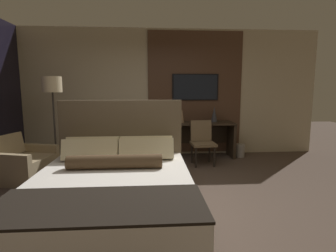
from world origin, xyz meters
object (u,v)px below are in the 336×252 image
object	(u,v)px
vase_short	(182,116)
bed	(113,190)
vase_tall	(214,114)
waste_bin	(240,150)
floor_lamp	(52,92)
desk_chair	(202,139)
armchair_by_window	(23,165)
desk	(196,134)
tv	(195,87)

from	to	relation	value
vase_short	bed	bearing A→B (deg)	-113.00
vase_tall	waste_bin	bearing A→B (deg)	-10.97
floor_lamp	vase_tall	xyz separation A→B (m)	(3.16, 0.75, -0.50)
desk_chair	waste_bin	xyz separation A→B (m)	(0.94, 0.47, -0.37)
bed	armchair_by_window	xyz separation A→B (m)	(-1.68, 1.44, -0.09)
bed	floor_lamp	xyz separation A→B (m)	(-1.32, 1.98, 1.10)
desk	floor_lamp	xyz separation A→B (m)	(-2.77, -0.72, 0.92)
tv	desk_chair	distance (m)	1.29
desk	vase_short	xyz separation A→B (m)	(-0.33, -0.08, 0.40)
tv	desk_chair	xyz separation A→B (m)	(0.01, -0.79, -1.02)
tv	desk_chair	size ratio (longest dim) A/B	1.19
desk_chair	armchair_by_window	world-z (taller)	desk_chair
armchair_by_window	vase_tall	xyz separation A→B (m)	(3.52, 1.29, 0.69)
tv	floor_lamp	distance (m)	2.93
bed	tv	xyz separation A→B (m)	(1.45, 2.94, 1.19)
desk	desk_chair	world-z (taller)	desk_chair
vase_short	desk	bearing A→B (deg)	13.29
desk	waste_bin	world-z (taller)	desk
desk_chair	bed	bearing A→B (deg)	-127.37
vase_tall	vase_short	size ratio (longest dim) A/B	1.16
bed	desk_chair	size ratio (longest dim) A/B	2.54
bed	vase_tall	size ratio (longest dim) A/B	6.48
armchair_by_window	vase_short	bearing A→B (deg)	-52.49
desk_chair	floor_lamp	size ratio (longest dim) A/B	0.51
floor_lamp	desk	bearing A→B (deg)	14.59
bed	floor_lamp	distance (m)	2.62
desk_chair	waste_bin	size ratio (longest dim) A/B	3.10
tv	vase_tall	distance (m)	0.74
floor_lamp	vase_short	world-z (taller)	floor_lamp
tv	waste_bin	distance (m)	1.72
bed	armchair_by_window	distance (m)	2.21
desk	floor_lamp	size ratio (longest dim) A/B	0.94
desk	vase_short	bearing A→B (deg)	-166.71
tv	waste_bin	size ratio (longest dim) A/B	3.69
floor_lamp	vase_short	bearing A→B (deg)	14.77
bed	desk	size ratio (longest dim) A/B	1.37
tv	vase_short	distance (m)	0.76
bed	desk	world-z (taller)	bed
desk_chair	armchair_by_window	bearing A→B (deg)	-170.45
armchair_by_window	waste_bin	world-z (taller)	armchair_by_window
armchair_by_window	vase_short	distance (m)	3.10
vase_tall	vase_short	distance (m)	0.73
desk	desk_chair	size ratio (longest dim) A/B	1.85
desk_chair	vase_tall	xyz separation A→B (m)	(0.38, 0.58, 0.43)
desk	vase_tall	size ratio (longest dim) A/B	4.73
desk	vase_tall	bearing A→B (deg)	4.70
vase_short	tv	bearing A→B (deg)	43.61
desk_chair	vase_short	world-z (taller)	vase_short
tv	vase_tall	xyz separation A→B (m)	(0.39, -0.21, -0.59)
tv	waste_bin	xyz separation A→B (m)	(0.96, -0.31, -1.39)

